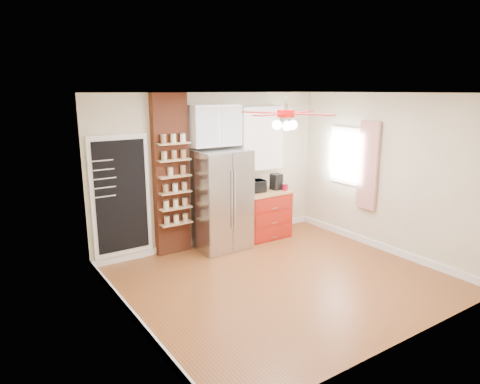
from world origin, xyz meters
TOP-DOWN VIEW (x-y plane):
  - floor at (0.00, 0.00)m, footprint 4.50×4.50m
  - ceiling at (0.00, 0.00)m, footprint 4.50×4.50m
  - wall_back at (0.00, 2.00)m, footprint 4.50×0.02m
  - wall_front at (0.00, -2.00)m, footprint 4.50×0.02m
  - wall_left at (-2.25, 0.00)m, footprint 0.02×4.00m
  - wall_right at (2.25, 0.00)m, footprint 0.02×4.00m
  - chalkboard at (-1.70, 1.96)m, footprint 0.95×0.05m
  - brick_pillar at (-0.85, 1.92)m, footprint 0.60×0.16m
  - fridge at (-0.05, 1.63)m, footprint 0.90×0.70m
  - upper_glass_cabinet at (-0.05, 1.82)m, footprint 0.90×0.35m
  - red_cabinet at (0.92, 1.68)m, footprint 0.94×0.64m
  - upper_shelf_unit at (0.92, 1.85)m, footprint 0.90×0.30m
  - window at (2.23, 0.90)m, footprint 0.04×0.75m
  - curtain at (2.18, 0.35)m, footprint 0.06×0.40m
  - ceiling_fan at (0.00, 0.00)m, footprint 1.40×1.40m
  - toaster_oven at (0.70, 1.72)m, footprint 0.44×0.33m
  - coffee_maker at (1.18, 1.66)m, footprint 0.18×0.20m
  - canister_left at (1.27, 1.50)m, footprint 0.14×0.14m
  - canister_right at (1.29, 1.65)m, footprint 0.11×0.11m
  - pantry_jar_oats at (-0.91, 1.80)m, footprint 0.10×0.10m
  - pantry_jar_beans at (-0.69, 1.79)m, footprint 0.11×0.11m

SIDE VIEW (x-z plane):
  - floor at x=0.00m, z-range 0.00..0.00m
  - red_cabinet at x=0.92m, z-range 0.00..0.90m
  - fridge at x=-0.05m, z-range 0.00..1.75m
  - canister_left at x=1.27m, z-range 0.90..1.02m
  - canister_right at x=1.29m, z-range 0.90..1.06m
  - toaster_oven at x=0.70m, z-range 0.90..1.12m
  - coffee_maker at x=1.18m, z-range 0.90..1.20m
  - chalkboard at x=-1.70m, z-range 0.12..2.08m
  - wall_back at x=0.00m, z-range 0.00..2.70m
  - wall_front at x=0.00m, z-range 0.00..2.70m
  - wall_left at x=-2.25m, z-range 0.00..2.70m
  - wall_right at x=2.25m, z-range 0.00..2.70m
  - brick_pillar at x=-0.85m, z-range 0.00..2.70m
  - pantry_jar_oats at x=-0.91m, z-range 1.37..1.51m
  - pantry_jar_beans at x=-0.69m, z-range 1.37..1.52m
  - curtain at x=2.18m, z-range 0.67..2.23m
  - window at x=2.23m, z-range 1.02..2.08m
  - upper_shelf_unit at x=0.92m, z-range 1.30..2.45m
  - upper_glass_cabinet at x=-0.05m, z-range 1.80..2.50m
  - ceiling_fan at x=0.00m, z-range 2.20..2.65m
  - ceiling at x=0.00m, z-range 2.70..2.70m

